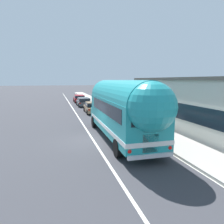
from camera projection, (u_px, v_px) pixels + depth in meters
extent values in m
plane|color=#38383D|center=(93.00, 140.00, 14.29)|extent=(300.00, 300.00, 0.00)
cube|color=silver|center=(76.00, 113.00, 25.71)|extent=(0.14, 80.00, 0.01)
cube|color=silver|center=(105.00, 112.00, 26.71)|extent=(0.12, 80.00, 0.01)
cube|color=#ADA89E|center=(120.00, 114.00, 25.13)|extent=(2.56, 90.00, 0.15)
cube|color=black|center=(180.00, 111.00, 15.71)|extent=(0.08, 16.03, 1.20)
cube|color=teal|center=(121.00, 115.00, 14.18)|extent=(2.58, 9.40, 2.30)
cylinder|color=teal|center=(121.00, 98.00, 14.00)|extent=(2.53, 9.30, 2.45)
sphere|color=teal|center=(151.00, 107.00, 9.57)|extent=(2.40, 2.40, 2.40)
cube|color=teal|center=(104.00, 113.00, 19.38)|extent=(2.27, 1.32, 0.95)
cube|color=white|center=(121.00, 124.00, 14.28)|extent=(2.62, 9.44, 0.24)
cube|color=black|center=(122.00, 107.00, 13.80)|extent=(2.60, 7.60, 0.76)
cube|color=black|center=(151.00, 117.00, 9.64)|extent=(2.00, 0.10, 0.84)
cube|color=white|center=(150.00, 143.00, 9.82)|extent=(0.80, 0.07, 0.90)
cube|color=silver|center=(151.00, 156.00, 9.82)|extent=(2.34, 0.16, 0.20)
sphere|color=red|center=(129.00, 151.00, 9.59)|extent=(0.20, 0.20, 0.20)
sphere|color=red|center=(170.00, 148.00, 10.12)|extent=(0.20, 0.20, 0.20)
cube|color=black|center=(105.00, 99.00, 18.60)|extent=(2.14, 0.12, 0.96)
cube|color=silver|center=(102.00, 113.00, 20.06)|extent=(0.90, 0.11, 0.56)
cylinder|color=black|center=(94.00, 122.00, 18.17)|extent=(0.27, 1.00, 1.00)
cylinder|color=black|center=(119.00, 120.00, 18.76)|extent=(0.27, 1.00, 1.00)
cylinder|color=black|center=(117.00, 148.00, 11.12)|extent=(0.27, 1.00, 1.00)
cylinder|color=black|center=(157.00, 145.00, 11.72)|extent=(0.27, 1.00, 1.00)
cube|color=olive|center=(92.00, 109.00, 26.23)|extent=(1.80, 4.39, 0.60)
cube|color=olive|center=(93.00, 104.00, 26.02)|extent=(1.58, 2.04, 0.55)
cube|color=black|center=(93.00, 105.00, 26.03)|extent=(1.64, 2.08, 0.43)
cube|color=red|center=(89.00, 110.00, 23.91)|extent=(0.20, 0.04, 0.14)
cube|color=red|center=(102.00, 109.00, 24.30)|extent=(0.20, 0.04, 0.14)
cylinder|color=black|center=(84.00, 109.00, 27.47)|extent=(0.21, 0.64, 0.64)
cylinder|color=black|center=(97.00, 108.00, 27.90)|extent=(0.21, 0.64, 0.64)
cylinder|color=black|center=(88.00, 112.00, 24.63)|extent=(0.21, 0.64, 0.64)
cylinder|color=black|center=(101.00, 112.00, 25.06)|extent=(0.21, 0.64, 0.64)
cube|color=#474C51|center=(83.00, 103.00, 32.95)|extent=(1.85, 4.26, 0.60)
cube|color=#474C51|center=(84.00, 99.00, 32.41)|extent=(1.64, 2.81, 0.55)
cube|color=black|center=(84.00, 100.00, 32.41)|extent=(1.70, 2.85, 0.43)
cube|color=red|center=(80.00, 103.00, 30.68)|extent=(0.20, 0.04, 0.14)
cube|color=red|center=(90.00, 103.00, 31.10)|extent=(0.20, 0.04, 0.14)
cylinder|color=black|center=(77.00, 103.00, 34.09)|extent=(0.21, 0.64, 0.64)
cylinder|color=black|center=(87.00, 103.00, 34.56)|extent=(0.21, 0.64, 0.64)
cylinder|color=black|center=(79.00, 105.00, 31.39)|extent=(0.21, 0.64, 0.64)
cylinder|color=black|center=(90.00, 105.00, 31.86)|extent=(0.21, 0.64, 0.64)
cube|color=#A5191E|center=(79.00, 99.00, 38.80)|extent=(1.92, 4.35, 0.60)
cube|color=#A5191E|center=(79.00, 96.00, 38.25)|extent=(1.70, 2.90, 0.55)
cube|color=black|center=(79.00, 97.00, 38.26)|extent=(1.76, 2.94, 0.43)
cube|color=red|center=(76.00, 100.00, 36.49)|extent=(0.20, 0.04, 0.14)
cube|color=red|center=(85.00, 99.00, 36.89)|extent=(0.20, 0.04, 0.14)
cylinder|color=black|center=(74.00, 100.00, 40.00)|extent=(0.21, 0.64, 0.64)
cylinder|color=black|center=(83.00, 100.00, 40.45)|extent=(0.21, 0.64, 0.64)
cylinder|color=black|center=(75.00, 101.00, 37.21)|extent=(0.21, 0.64, 0.64)
cylinder|color=black|center=(85.00, 101.00, 37.65)|extent=(0.21, 0.64, 0.64)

